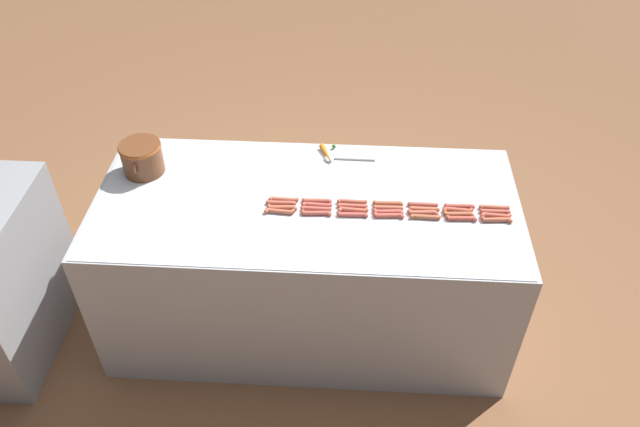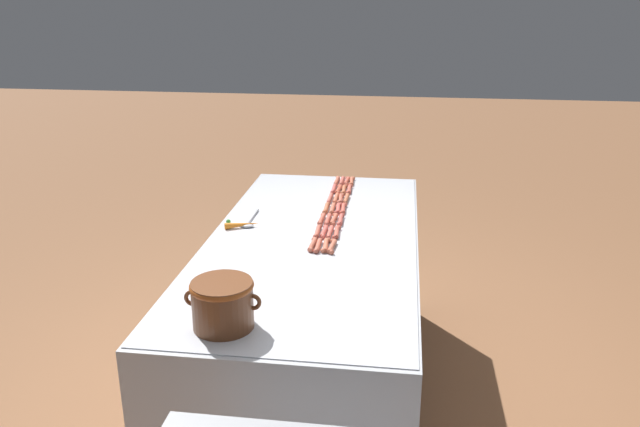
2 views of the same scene
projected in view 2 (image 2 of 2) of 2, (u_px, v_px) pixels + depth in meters
name	position (u px, v px, depth m)	size (l,w,h in m)	color
ground_plane	(314.00, 398.00, 3.21)	(20.00, 20.00, 0.00)	brown
griddle_counter	(313.00, 322.00, 3.06)	(0.97, 2.10, 0.89)	#ADAFB5
hot_dog_0	(352.00, 181.00, 3.74)	(0.03, 0.15, 0.02)	#B9593E
hot_dog_1	(349.00, 189.00, 3.59)	(0.03, 0.15, 0.02)	#BB5040
hot_dog_2	(346.00, 198.00, 3.43)	(0.03, 0.15, 0.02)	#B45C3D
hot_dog_3	(343.00, 209.00, 3.27)	(0.03, 0.15, 0.02)	#BE4F3F
hot_dog_4	(341.00, 220.00, 3.11)	(0.03, 0.15, 0.02)	#BC4F44
hot_dog_5	(337.00, 232.00, 2.95)	(0.03, 0.15, 0.02)	#BA5140
hot_dog_6	(332.00, 246.00, 2.78)	(0.03, 0.15, 0.02)	#B55B42
hot_dog_7	(347.00, 181.00, 3.75)	(0.03, 0.15, 0.02)	#BC5442
hot_dog_8	(344.00, 190.00, 3.58)	(0.03, 0.15, 0.02)	#B25D3D
hot_dog_9	(341.00, 199.00, 3.43)	(0.03, 0.15, 0.02)	#B25744
hot_dog_10	(338.00, 209.00, 3.27)	(0.03, 0.15, 0.02)	#BC4F46
hot_dog_11	(334.00, 219.00, 3.11)	(0.03, 0.15, 0.02)	#BA5941
hot_dog_12	(330.00, 232.00, 2.95)	(0.02, 0.15, 0.02)	#BC5346
hot_dog_13	(326.00, 245.00, 2.79)	(0.03, 0.15, 0.02)	#B75D42
hot_dog_14	(342.00, 181.00, 3.75)	(0.02, 0.15, 0.02)	#B35043
hot_dog_15	(339.00, 190.00, 3.59)	(0.03, 0.15, 0.02)	#BE553E
hot_dog_16	(336.00, 198.00, 3.44)	(0.02, 0.15, 0.02)	#BC5D41
hot_dog_17	(333.00, 208.00, 3.27)	(0.02, 0.15, 0.02)	#B35A41
hot_dog_18	(328.00, 219.00, 3.11)	(0.03, 0.15, 0.02)	#BB5344
hot_dog_19	(324.00, 232.00, 2.95)	(0.03, 0.15, 0.02)	#BD5045
hot_dog_20	(318.00, 246.00, 2.79)	(0.02, 0.15, 0.02)	#B45642
hot_dog_21	(337.00, 181.00, 3.76)	(0.03, 0.15, 0.02)	#B45A41
hot_dog_22	(334.00, 189.00, 3.60)	(0.03, 0.15, 0.02)	#B84F44
hot_dog_23	(330.00, 198.00, 3.44)	(0.02, 0.15, 0.02)	#B65547
hot_dog_24	(326.00, 208.00, 3.28)	(0.03, 0.15, 0.02)	#B45D3D
hot_dog_25	(322.00, 219.00, 3.12)	(0.03, 0.15, 0.02)	#B25540
hot_dog_26	(318.00, 232.00, 2.96)	(0.03, 0.15, 0.02)	#B35442
hot_dog_27	(313.00, 245.00, 2.80)	(0.03, 0.15, 0.02)	#B15A45
bean_pot	(223.00, 302.00, 2.11)	(0.27, 0.22, 0.17)	brown
serving_spoon	(249.00, 222.00, 3.08)	(0.07, 0.27, 0.02)	#B7B7BC
carrot	(241.00, 224.00, 3.03)	(0.17, 0.09, 0.03)	orange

